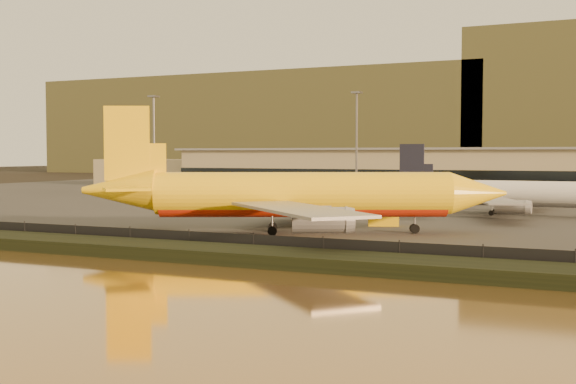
% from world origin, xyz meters
% --- Properties ---
extents(ground, '(900.00, 900.00, 0.00)m').
position_xyz_m(ground, '(0.00, 0.00, 0.00)').
color(ground, black).
rests_on(ground, ground).
extents(embankment, '(320.00, 7.00, 1.40)m').
position_xyz_m(embankment, '(0.00, -17.00, 0.70)').
color(embankment, black).
rests_on(embankment, ground).
extents(tarmac, '(320.00, 220.00, 0.20)m').
position_xyz_m(tarmac, '(0.00, 95.00, 0.10)').
color(tarmac, '#2D2D2D').
rests_on(tarmac, ground).
extents(perimeter_fence, '(300.00, 0.05, 2.20)m').
position_xyz_m(perimeter_fence, '(0.00, -13.00, 1.30)').
color(perimeter_fence, black).
rests_on(perimeter_fence, tarmac).
extents(terminal_building, '(202.00, 25.00, 12.60)m').
position_xyz_m(terminal_building, '(-14.52, 125.55, 6.25)').
color(terminal_building, tan).
rests_on(terminal_building, tarmac).
extents(apron_light_masts, '(152.20, 12.20, 25.40)m').
position_xyz_m(apron_light_masts, '(15.00, 75.00, 15.70)').
color(apron_light_masts, slate).
rests_on(apron_light_masts, tarmac).
extents(distant_hills, '(470.00, 160.00, 70.00)m').
position_xyz_m(distant_hills, '(-20.74, 340.00, 31.39)').
color(distant_hills, brown).
rests_on(distant_hills, ground).
extents(dhl_cargo_jet, '(54.63, 51.78, 17.25)m').
position_xyz_m(dhl_cargo_jet, '(5.70, 8.07, 5.35)').
color(dhl_cargo_jet, yellow).
rests_on(dhl_cargo_jet, tarmac).
extents(white_narrowbody_jet, '(44.05, 43.05, 12.67)m').
position_xyz_m(white_narrowbody_jet, '(28.13, 50.16, 3.98)').
color(white_narrowbody_jet, white).
rests_on(white_narrowbody_jet, tarmac).
extents(gse_vehicle_yellow, '(4.93, 3.46, 2.03)m').
position_xyz_m(gse_vehicle_yellow, '(13.68, 22.83, 1.21)').
color(gse_vehicle_yellow, yellow).
rests_on(gse_vehicle_yellow, tarmac).
extents(gse_vehicle_white, '(4.18, 2.28, 1.79)m').
position_xyz_m(gse_vehicle_white, '(-16.52, 35.90, 1.10)').
color(gse_vehicle_white, white).
rests_on(gse_vehicle_white, tarmac).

